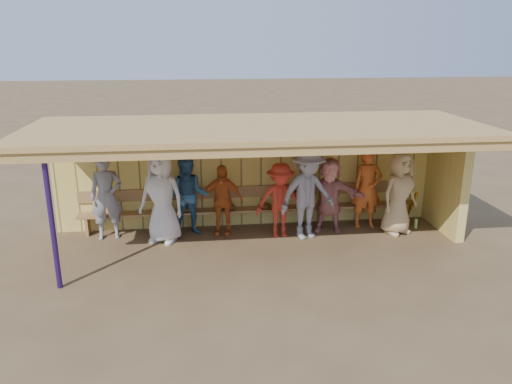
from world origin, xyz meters
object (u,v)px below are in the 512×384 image
Objects in this scene: player_a at (107,197)px; player_h at (399,194)px; player_g at (367,189)px; player_extra at (280,200)px; player_d at (222,200)px; player_e at (307,194)px; player_c at (189,196)px; bench at (252,204)px; player_f at (329,195)px; player_b at (162,197)px.

player_a is 6.22m from player_h.
player_extra is (-2.02, -0.34, -0.09)m from player_g.
player_d is 1.84m from player_e.
player_h is (4.49, -0.46, 0.04)m from player_c.
bench is (0.69, 0.37, -0.25)m from player_d.
player_c is 2.52m from player_e.
player_c is 1.11× the size of player_d.
player_f is (2.33, -0.11, 0.06)m from player_d.
player_d is at bearing 150.64° from player_h.
player_b is (1.16, -0.32, 0.06)m from player_a.
player_e reaches higher than player_a.
player_a is at bearing 154.72° from player_e.
player_b is 1.21× the size of player_extra.
player_e is at bearing 20.31° from player_b.
player_b is at bearing -162.13° from bench.
bench is at bearing 15.93° from player_c.
player_e is at bearing -35.88° from bench.
player_f reaches higher than player_extra.
bench is (-3.10, 0.76, -0.37)m from player_h.
player_e reaches higher than player_h.
player_c is at bearing 53.49° from player_b.
player_g is at bearing 3.53° from player_c.
player_h reaches higher than bench.
player_a is 0.93× the size of player_e.
player_extra is 0.88m from bench.
player_h is at bearing 6.09° from player_f.
player_e is at bearing -134.70° from player_f.
player_h is 0.24× the size of bench.
player_c is 3.03m from player_f.
player_g is at bearing 9.47° from player_extra.
player_e is at bearing -7.43° from player_c.
player_e reaches higher than player_c.
player_e reaches higher than bench.
player_a is 1.01× the size of player_h.
player_c is 0.23× the size of bench.
player_d is (0.70, -0.07, -0.08)m from player_c.
bench is at bearing 142.72° from player_h.
player_extra is (-0.55, 0.14, -0.17)m from player_e.
player_f is at bearing 8.11° from player_extra.
player_d is at bearing -166.00° from player_f.
player_g is at bearing 12.91° from player_d.
player_a reaches higher than player_f.
player_d is 0.93× the size of player_f.
player_g is (5.66, 0.00, -0.02)m from player_a.
player_g is at bearing -0.72° from player_e.
player_c reaches higher than player_extra.
player_d is (2.41, -0.07, -0.14)m from player_a.
player_e is 1.41m from bench.
bench is (1.39, 0.31, -0.33)m from player_c.
player_h is at bearing 5.84° from player_d.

